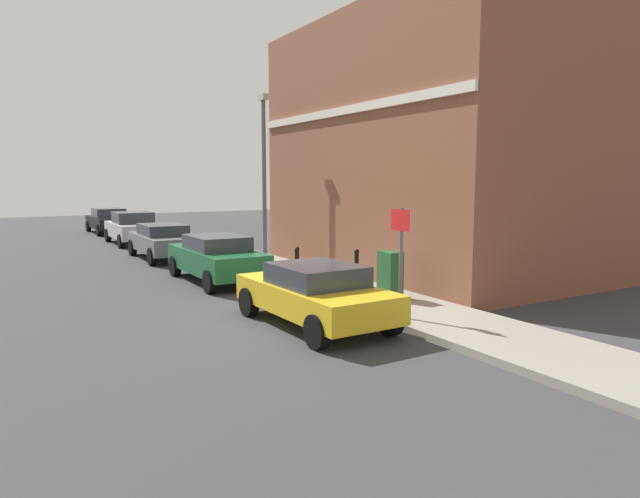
{
  "coord_description": "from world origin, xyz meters",
  "views": [
    {
      "loc": [
        -6.02,
        -10.96,
        3.03
      ],
      "look_at": [
        1.42,
        1.71,
        1.2
      ],
      "focal_mm": 31.45,
      "sensor_mm": 36.0,
      "label": 1
    }
  ],
  "objects_px": {
    "lamppost": "(264,171)",
    "street_sign": "(401,246)",
    "utility_cabinet": "(390,277)",
    "bollard_far_kerb": "(297,264)",
    "bollard_near_cabinet": "(357,267)",
    "car_green": "(217,257)",
    "car_silver": "(133,228)",
    "car_yellow": "(315,293)",
    "car_grey": "(163,240)",
    "car_black": "(109,220)"
  },
  "relations": [
    {
      "from": "car_silver",
      "to": "bollard_near_cabinet",
      "type": "distance_m",
      "value": 15.08
    },
    {
      "from": "street_sign",
      "to": "car_yellow",
      "type": "bearing_deg",
      "value": 152.04
    },
    {
      "from": "car_green",
      "to": "bollard_far_kerb",
      "type": "height_order",
      "value": "car_green"
    },
    {
      "from": "bollard_near_cabinet",
      "to": "lamppost",
      "type": "xyz_separation_m",
      "value": [
        -0.23,
        5.32,
        2.6
      ]
    },
    {
      "from": "car_black",
      "to": "utility_cabinet",
      "type": "xyz_separation_m",
      "value": [
        2.57,
        -22.62,
        -0.05
      ]
    },
    {
      "from": "street_sign",
      "to": "lamppost",
      "type": "height_order",
      "value": "lamppost"
    },
    {
      "from": "car_yellow",
      "to": "bollard_far_kerb",
      "type": "height_order",
      "value": "car_yellow"
    },
    {
      "from": "car_black",
      "to": "utility_cabinet",
      "type": "bearing_deg",
      "value": -174.84
    },
    {
      "from": "car_grey",
      "to": "car_black",
      "type": "distance_m",
      "value": 11.9
    },
    {
      "from": "car_yellow",
      "to": "car_green",
      "type": "xyz_separation_m",
      "value": [
        -0.02,
        5.83,
        0.05
      ]
    },
    {
      "from": "car_green",
      "to": "bollard_near_cabinet",
      "type": "relative_size",
      "value": 4.14
    },
    {
      "from": "car_yellow",
      "to": "bollard_far_kerb",
      "type": "bearing_deg",
      "value": -24.19
    },
    {
      "from": "car_green",
      "to": "bollard_near_cabinet",
      "type": "bearing_deg",
      "value": -142.84
    },
    {
      "from": "car_black",
      "to": "bollard_far_kerb",
      "type": "bearing_deg",
      "value": -176.95
    },
    {
      "from": "car_grey",
      "to": "car_yellow",
      "type": "bearing_deg",
      "value": -179.49
    },
    {
      "from": "car_yellow",
      "to": "car_silver",
      "type": "relative_size",
      "value": 0.96
    },
    {
      "from": "bollard_near_cabinet",
      "to": "bollard_far_kerb",
      "type": "distance_m",
      "value": 1.68
    },
    {
      "from": "car_yellow",
      "to": "car_green",
      "type": "distance_m",
      "value": 5.83
    },
    {
      "from": "car_green",
      "to": "car_black",
      "type": "relative_size",
      "value": 0.99
    },
    {
      "from": "car_grey",
      "to": "bollard_far_kerb",
      "type": "bearing_deg",
      "value": -168.52
    },
    {
      "from": "car_black",
      "to": "car_silver",
      "type": "bearing_deg",
      "value": 178.86
    },
    {
      "from": "car_green",
      "to": "car_silver",
      "type": "height_order",
      "value": "car_silver"
    },
    {
      "from": "lamppost",
      "to": "bollard_near_cabinet",
      "type": "bearing_deg",
      "value": -87.5
    },
    {
      "from": "utility_cabinet",
      "to": "street_sign",
      "type": "distance_m",
      "value": 2.13
    },
    {
      "from": "car_yellow",
      "to": "car_black",
      "type": "height_order",
      "value": "car_black"
    },
    {
      "from": "car_black",
      "to": "bollard_far_kerb",
      "type": "height_order",
      "value": "car_black"
    },
    {
      "from": "street_sign",
      "to": "car_silver",
      "type": "bearing_deg",
      "value": 94.95
    },
    {
      "from": "car_silver",
      "to": "car_yellow",
      "type": "bearing_deg",
      "value": 179.67
    },
    {
      "from": "car_green",
      "to": "bollard_far_kerb",
      "type": "relative_size",
      "value": 4.14
    },
    {
      "from": "car_grey",
      "to": "bollard_near_cabinet",
      "type": "relative_size",
      "value": 4.07
    },
    {
      "from": "car_green",
      "to": "car_black",
      "type": "distance_m",
      "value": 17.57
    },
    {
      "from": "lamppost",
      "to": "street_sign",
      "type": "bearing_deg",
      "value": -95.71
    },
    {
      "from": "bollard_far_kerb",
      "to": "car_silver",
      "type": "bearing_deg",
      "value": 96.25
    },
    {
      "from": "car_grey",
      "to": "street_sign",
      "type": "relative_size",
      "value": 1.84
    },
    {
      "from": "car_green",
      "to": "car_silver",
      "type": "bearing_deg",
      "value": -0.7
    },
    {
      "from": "bollard_far_kerb",
      "to": "street_sign",
      "type": "bearing_deg",
      "value": -89.07
    },
    {
      "from": "car_silver",
      "to": "car_black",
      "type": "distance_m",
      "value": 6.17
    },
    {
      "from": "car_grey",
      "to": "lamppost",
      "type": "xyz_separation_m",
      "value": [
        2.54,
        -3.79,
        2.59
      ]
    },
    {
      "from": "car_grey",
      "to": "street_sign",
      "type": "bearing_deg",
      "value": -172.3
    },
    {
      "from": "bollard_far_kerb",
      "to": "street_sign",
      "type": "distance_m",
      "value": 4.53
    },
    {
      "from": "lamppost",
      "to": "car_black",
      "type": "bearing_deg",
      "value": 98.82
    },
    {
      "from": "car_green",
      "to": "car_black",
      "type": "bearing_deg",
      "value": -0.6
    },
    {
      "from": "car_green",
      "to": "lamppost",
      "type": "xyz_separation_m",
      "value": [
        2.44,
        1.87,
        2.57
      ]
    },
    {
      "from": "car_silver",
      "to": "lamppost",
      "type": "distance_m",
      "value": 10.15
    },
    {
      "from": "car_grey",
      "to": "bollard_far_kerb",
      "type": "distance_m",
      "value": 8.06
    },
    {
      "from": "car_yellow",
      "to": "car_silver",
      "type": "xyz_separation_m",
      "value": [
        0.0,
        17.23,
        0.08
      ]
    },
    {
      "from": "car_yellow",
      "to": "utility_cabinet",
      "type": "height_order",
      "value": "utility_cabinet"
    },
    {
      "from": "car_green",
      "to": "bollard_near_cabinet",
      "type": "xyz_separation_m",
      "value": [
        2.67,
        -3.45,
        -0.03
      ]
    },
    {
      "from": "utility_cabinet",
      "to": "bollard_far_kerb",
      "type": "height_order",
      "value": "utility_cabinet"
    },
    {
      "from": "street_sign",
      "to": "utility_cabinet",
      "type": "bearing_deg",
      "value": 58.67
    }
  ]
}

